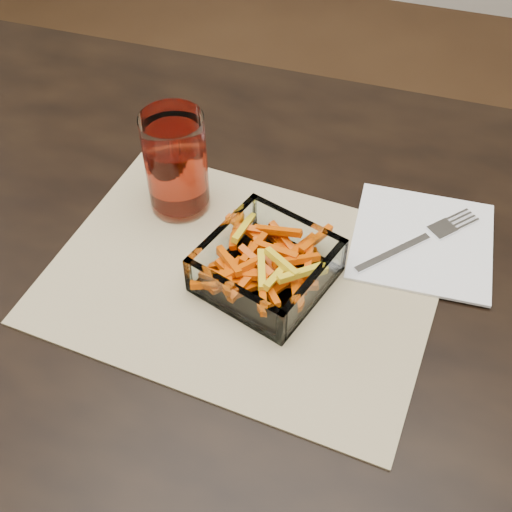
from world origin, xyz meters
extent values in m
cube|color=black|center=(0.00, 0.00, 0.73)|extent=(1.60, 0.90, 0.03)
cylinder|color=black|center=(-0.72, 0.37, 0.36)|extent=(0.06, 0.06, 0.72)
cube|color=tan|center=(-0.05, 0.00, 0.75)|extent=(0.48, 0.37, 0.00)
cube|color=white|center=(-0.02, 0.01, 0.76)|extent=(0.17, 0.17, 0.01)
cube|color=white|center=(0.00, 0.07, 0.78)|extent=(0.13, 0.05, 0.05)
cube|color=white|center=(-0.04, -0.05, 0.78)|extent=(0.13, 0.05, 0.05)
cube|color=white|center=(-0.08, 0.03, 0.78)|extent=(0.05, 0.13, 0.05)
cube|color=white|center=(0.04, -0.01, 0.78)|extent=(0.05, 0.13, 0.05)
cylinder|color=white|center=(-0.17, 0.10, 0.82)|extent=(0.08, 0.08, 0.14)
cylinder|color=#AA2918|center=(-0.17, 0.10, 0.81)|extent=(0.07, 0.07, 0.09)
cube|color=white|center=(0.14, 0.12, 0.76)|extent=(0.18, 0.18, 0.00)
cube|color=silver|center=(0.11, 0.09, 0.76)|extent=(0.08, 0.09, 0.00)
cube|color=silver|center=(0.17, 0.15, 0.76)|extent=(0.04, 0.04, 0.00)
cube|color=silver|center=(0.18, 0.18, 0.76)|extent=(0.03, 0.03, 0.00)
cube|color=silver|center=(0.19, 0.18, 0.76)|extent=(0.03, 0.03, 0.00)
cube|color=silver|center=(0.19, 0.17, 0.76)|extent=(0.03, 0.03, 0.00)
cube|color=silver|center=(0.20, 0.17, 0.76)|extent=(0.03, 0.03, 0.00)
camera|label=1|loc=(0.11, -0.46, 1.35)|focal=45.00mm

